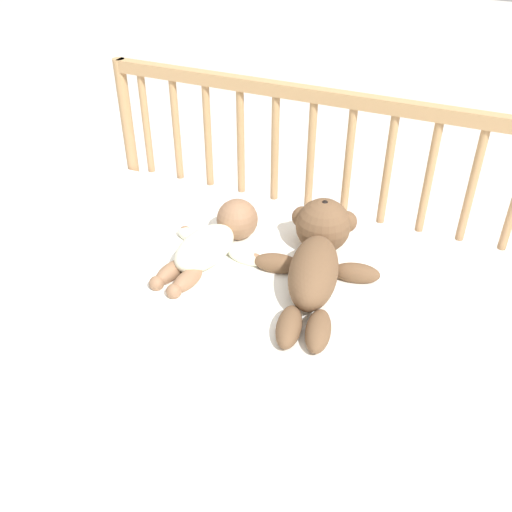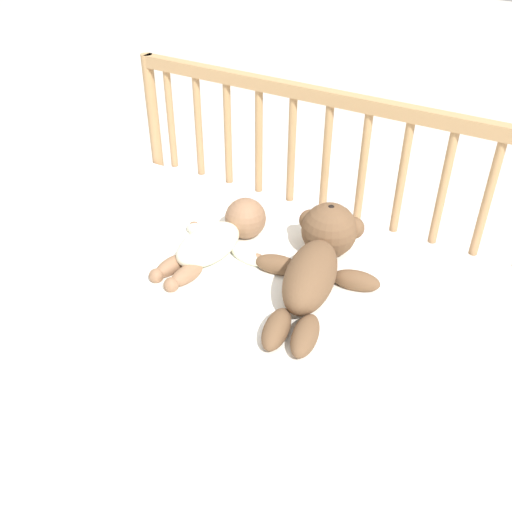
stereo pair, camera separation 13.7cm
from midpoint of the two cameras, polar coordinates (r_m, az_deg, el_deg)
ground_plane at (r=1.73m, az=2.32°, el=-14.43°), size 12.00×12.00×0.00m
crib_mattress at (r=1.56m, az=2.53°, el=-8.91°), size 1.26×0.70×0.47m
crib_rail at (r=1.63m, az=9.34°, el=8.17°), size 1.26×0.04×0.82m
blanket at (r=1.39m, az=3.93°, el=-2.33°), size 0.80×0.57×0.01m
teddy_bear at (r=1.37m, az=9.06°, el=-0.40°), size 0.31×0.48×0.14m
baby at (r=1.46m, az=-1.02°, el=1.71°), size 0.27×0.37×0.11m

